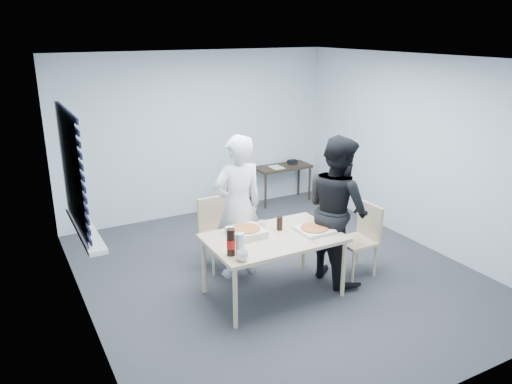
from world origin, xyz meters
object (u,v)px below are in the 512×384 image
person_white (238,207)px  stool (239,203)px  soda_bottle (231,243)px  chair_far (217,227)px  person_black (337,209)px  mug_b (262,225)px  mug_a (242,256)px  side_table (283,170)px  backpack (239,183)px  chair_right (362,234)px  dining_table (274,241)px

person_white → stool: 1.67m
stool → soda_bottle: (-1.21, -2.25, 0.49)m
chair_far → person_black: size_ratio=0.50×
person_white → mug_b: size_ratio=17.70×
mug_a → side_table: bearing=52.6°
chair_far → mug_a: (-0.33, -1.37, 0.26)m
person_black → backpack: person_black is taller
chair_far → backpack: size_ratio=1.93×
chair_right → mug_a: bearing=-170.0°
dining_table → soda_bottle: bearing=-161.8°
chair_far → side_table: (2.02, 1.70, 0.06)m
dining_table → chair_right: size_ratio=1.66×
person_white → person_black: 1.18m
chair_far → side_table: 2.64m
stool → chair_far: bearing=-128.7°
mug_a → stool: bearing=64.2°
chair_far → chair_right: same height
dining_table → chair_right: 1.25m
person_white → backpack: bearing=-117.2°
person_white → person_black: (1.00, -0.62, 0.00)m
person_white → person_black: size_ratio=1.00×
backpack → mug_b: bearing=-109.4°
chair_right → stool: chair_right is taller
chair_right → soda_bottle: soda_bottle is taller
soda_bottle → mug_a: bearing=-74.6°
stool → person_white: bearing=-116.9°
dining_table → mug_a: mug_a is taller
backpack → soda_bottle: bearing=-119.4°
dining_table → chair_far: 1.04m
person_white → side_table: 2.83m
person_white → mug_a: bearing=65.8°
stool → soda_bottle: bearing=-118.3°
chair_right → mug_b: bearing=166.4°
dining_table → person_white: 0.68m
side_table → chair_right: bearing=-100.9°
backpack → mug_a: size_ratio=3.75×
chair_right → stool: bearing=107.2°
side_table → soda_bottle: (-2.39, -2.90, 0.29)m
side_table → mug_a: 3.86m
person_black → person_white: bearing=58.3°
soda_bottle → chair_right: bearing=4.8°
dining_table → person_black: person_black is taller
dining_table → chair_far: bearing=104.0°
side_table → stool: 1.36m
chair_far → chair_right: (1.49, -1.05, 0.00)m
chair_right → mug_b: 1.30m
stool → side_table: bearing=29.1°
mug_b → person_white: bearing=108.8°
person_white → stool: (0.72, 1.42, -0.52)m
mug_b → soda_bottle: 0.77m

